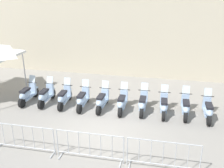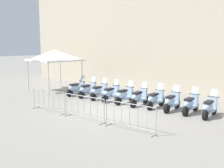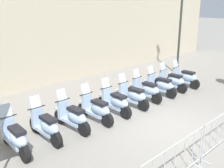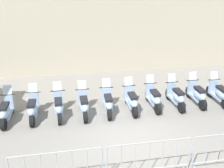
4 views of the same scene
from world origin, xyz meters
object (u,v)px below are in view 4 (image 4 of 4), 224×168
motorcycle_7 (176,96)px  motorcycle_1 (33,108)px  motorcycle_9 (219,93)px  barrier_segment_1 (149,159)px  motorcycle_4 (108,103)px  motorcycle_6 (154,98)px  motorcycle_0 (6,111)px  motorcycle_8 (197,94)px  motorcycle_2 (59,106)px  motorcycle_5 (131,101)px  motorcycle_3 (84,105)px

motorcycle_7 → motorcycle_1: bearing=-172.3°
motorcycle_9 → barrier_segment_1: bearing=-131.2°
motorcycle_4 → motorcycle_9: size_ratio=1.00×
motorcycle_4 → motorcycle_6: bearing=10.6°
motorcycle_0 → motorcycle_4: size_ratio=1.00×
motorcycle_0 → motorcycle_8: size_ratio=1.00×
motorcycle_0 → motorcycle_9: size_ratio=1.00×
motorcycle_6 → motorcycle_0: bearing=-171.4°
motorcycle_4 → motorcycle_7: bearing=8.6°
motorcycle_2 → motorcycle_4: same height
motorcycle_5 → motorcycle_2: bearing=-172.7°
motorcycle_7 → motorcycle_9: bearing=5.9°
motorcycle_2 → motorcycle_8: 5.66m
motorcycle_1 → motorcycle_6: 4.72m
motorcycle_2 → motorcycle_9: 6.61m
motorcycle_7 → motorcycle_9: same height
motorcycle_3 → motorcycle_9: bearing=7.8°
motorcycle_4 → motorcycle_8: size_ratio=1.00×
motorcycle_1 → motorcycle_0: bearing=-169.9°
motorcycle_3 → motorcycle_2: bearing=-175.2°
motorcycle_1 → motorcycle_5: (3.75, 0.47, 0.00)m
motorcycle_0 → motorcycle_6: 5.67m
motorcycle_8 → barrier_segment_1: motorcycle_8 is taller
motorcycle_9 → motorcycle_4: bearing=-172.4°
motorcycle_5 → barrier_segment_1: (0.01, -3.78, 0.07)m
motorcycle_1 → motorcycle_8: (6.54, 0.93, 0.00)m
motorcycle_2 → motorcycle_9: (6.55, 0.85, 0.00)m
motorcycle_3 → motorcycle_4: size_ratio=1.00×
motorcycle_0 → motorcycle_8: 7.56m
motorcycle_4 → motorcycle_0: bearing=-172.4°
motorcycle_8 → motorcycle_7: bearing=-169.8°
motorcycle_2 → motorcycle_6: size_ratio=1.00×
motorcycle_5 → motorcycle_1: bearing=-172.9°
motorcycle_4 → motorcycle_8: same height
motorcycle_6 → motorcycle_8: (1.87, 0.24, 0.00)m
motorcycle_0 → motorcycle_8: (7.48, 1.09, 0.00)m
motorcycle_3 → motorcycle_4: (0.93, 0.15, 0.00)m
motorcycle_6 → motorcycle_2: bearing=-171.3°
motorcycle_9 → motorcycle_1: bearing=-172.7°
motorcycle_0 → motorcycle_1: same height
motorcycle_1 → motorcycle_6: bearing=8.3°
motorcycle_7 → motorcycle_6: bearing=-175.3°
motorcycle_3 → motorcycle_7: bearing=8.7°
motorcycle_4 → motorcycle_6: 1.89m
motorcycle_7 → motorcycle_2: bearing=-172.1°
motorcycle_6 → motorcycle_7: 0.95m
motorcycle_3 → motorcycle_6: same height
motorcycle_0 → barrier_segment_1: (4.70, -3.14, 0.07)m
motorcycle_8 → motorcycle_1: bearing=-171.9°
motorcycle_0 → motorcycle_8: bearing=8.3°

